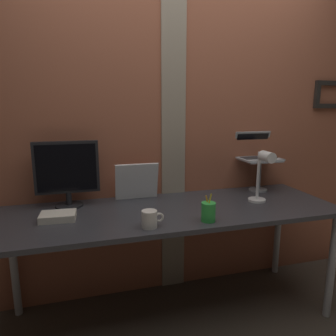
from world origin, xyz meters
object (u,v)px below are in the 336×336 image
Objects in this scene: laptop at (255,151)px; desk_lamp at (263,171)px; pen_cup at (208,212)px; monitor at (67,170)px; whiteboard_panel at (137,181)px; coffee_mug at (150,219)px.

desk_lamp is at bearing -113.47° from laptop.
monitor is at bearing 147.73° from pen_cup.
whiteboard_panel is 0.83× the size of desk_lamp.
laptop reaches higher than monitor.
desk_lamp is at bearing -12.99° from monitor.
whiteboard_panel is at bearing 87.56° from coffee_mug.
monitor is at bearing 131.53° from coffee_mug.
coffee_mug is (-0.34, -0.00, -0.01)m from pen_cup.
pen_cup is at bearing -58.53° from whiteboard_panel.
coffee_mug is at bearing -179.99° from pen_cup.
monitor is 0.47m from whiteboard_panel.
coffee_mug is (-0.82, -0.20, -0.18)m from desk_lamp.
pen_cup reaches higher than coffee_mug.
desk_lamp is at bearing 23.21° from pen_cup.
desk_lamp reaches higher than pen_cup.
laptop is 1.83× the size of pen_cup.
desk_lamp is 0.54m from pen_cup.
whiteboard_panel is 0.62m from pen_cup.
whiteboard_panel reaches higher than coffee_mug.
pen_cup is (-0.47, -0.20, -0.17)m from desk_lamp.
laptop reaches higher than pen_cup.
laptop is 1.15m from coffee_mug.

